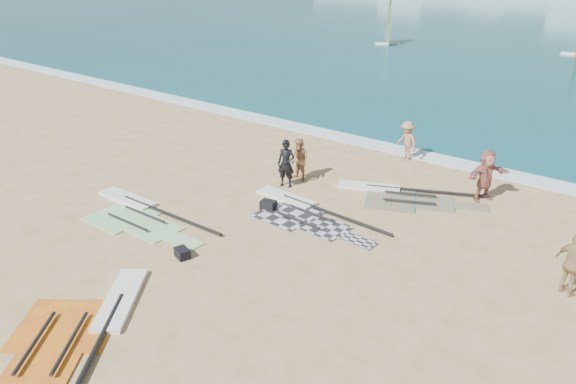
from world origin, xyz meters
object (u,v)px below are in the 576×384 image
Objects in this scene: beachgoer_mid at (407,141)px; beachgoer_back at (573,264)px; rig_grey at (302,211)px; rig_green at (138,212)px; beachgoer_left at (299,160)px; person_wetsuit at (286,164)px; gear_bag_near at (268,205)px; rig_orange at (397,195)px; beachgoer_right at (486,175)px; rig_red at (82,332)px; gear_bag_far at (182,253)px.

beachgoer_back is at bearing -16.70° from beachgoer_mid.
rig_green is at bearing -137.70° from rig_grey.
person_wetsuit is at bearing -85.35° from beachgoer_left.
gear_bag_near is 0.28× the size of beachgoer_back.
rig_orange is 3.27× the size of beachgoer_mid.
beachgoer_right is at bearing -3.94° from beachgoer_mid.
beachgoer_right is at bearing 123.45° from rig_red.
beachgoer_left is at bearing 131.89° from rig_grey.
beachgoer_left is at bearing 17.06° from beachgoer_back.
beachgoer_right reaches higher than rig_grey.
rig_green is 3.46× the size of beachgoer_mid.
gear_bag_far reaches higher than rig_red.
beachgoer_mid is at bearing 82.86° from gear_bag_far.
beachgoer_right is at bearing 8.69° from person_wetsuit.
gear_bag_far is at bearing -17.83° from rig_green.
person_wetsuit is at bearing 147.01° from beachgoer_right.
person_wetsuit reaches higher than beachgoer_back.
beachgoer_right reaches higher than rig_green.
gear_bag_far is at bearing 55.41° from beachgoer_back.
rig_green is 11.47× the size of gear_bag_near.
beachgoer_left is at bearing 104.66° from gear_bag_near.
rig_orange is (6.24, 6.65, -0.00)m from rig_green.
rig_orange is 11.71m from rig_red.
beachgoer_right is (4.70, 13.05, 0.88)m from rig_red.
rig_grey is at bearing -44.53° from beachgoer_left.
beachgoer_right is at bearing 6.73° from rig_orange.
rig_green is 3.26× the size of beachgoer_back.
gear_bag_near is 2.24m from person_wetsuit.
beachgoer_left is at bearing 151.51° from rig_red.
gear_bag_far is (-0.74, 3.80, 0.09)m from rig_red.
gear_bag_near is at bearing -68.04° from beachgoer_left.
beachgoer_back reaches higher than rig_orange.
beachgoer_mid is at bearing 90.04° from rig_grey.
rig_green reaches higher than rig_grey.
beachgoer_right reaches higher than rig_red.
rig_red is 3.36× the size of person_wetsuit.
gear_bag_far is at bearing -100.98° from person_wetsuit.
rig_orange is (1.92, 3.21, -0.00)m from rig_grey.
rig_green is 9.11m from rig_orange.
beachgoer_mid is at bearing 92.63° from beachgoer_right.
rig_green is 6.28m from beachgoer_left.
rig_orange is at bearing 21.80° from beachgoer_left.
rig_red is at bearing -170.37° from beachgoer_right.
beachgoer_back is 0.94× the size of beachgoer_right.
rig_red reaches higher than rig_orange.
beachgoer_right is (2.54, 1.54, 0.89)m from rig_orange.
rig_orange is at bearing 46.58° from rig_green.
person_wetsuit is at bearing -90.03° from beachgoer_mid.
rig_grey is 3.37× the size of beachgoer_left.
beachgoer_left is (-0.72, 2.75, 0.66)m from gear_bag_near.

